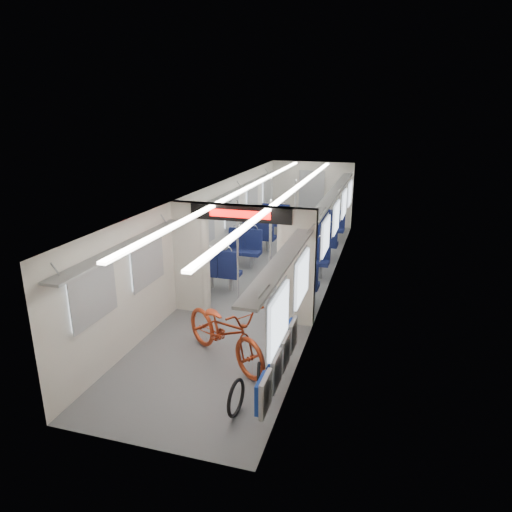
% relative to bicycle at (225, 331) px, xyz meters
% --- Properties ---
extents(carriage, '(12.00, 12.02, 2.31)m').
position_rel_bicycle_xyz_m(carriage, '(-0.26, 3.49, 0.95)').
color(carriage, '#515456').
rests_on(carriage, ground).
extents(bicycle, '(2.13, 1.78, 1.10)m').
position_rel_bicycle_xyz_m(bicycle, '(0.00, 0.00, 0.00)').
color(bicycle, '#9F3417').
rests_on(bicycle, ground).
extents(flip_bench, '(0.12, 2.09, 0.50)m').
position_rel_bicycle_xyz_m(flip_bench, '(1.09, -0.72, 0.03)').
color(flip_bench, gray).
rests_on(flip_bench, carriage).
extents(bike_hoop_a, '(0.10, 0.54, 0.54)m').
position_rel_bicycle_xyz_m(bike_hoop_a, '(0.64, -1.31, -0.30)').
color(bike_hoop_a, black).
rests_on(bike_hoop_a, ground).
extents(bike_hoop_b, '(0.16, 0.46, 0.46)m').
position_rel_bicycle_xyz_m(bike_hoop_b, '(0.78, -0.68, -0.34)').
color(bike_hoop_b, black).
rests_on(bike_hoop_b, ground).
extents(bike_hoop_c, '(0.09, 0.49, 0.49)m').
position_rel_bicycle_xyz_m(bike_hoop_c, '(0.85, 0.07, -0.33)').
color(bike_hoop_c, black).
rests_on(bike_hoop_c, ground).
extents(seat_bay_near_left, '(0.92, 2.14, 1.12)m').
position_rel_bicycle_xyz_m(seat_bay_near_left, '(-1.20, 3.85, 0.00)').
color(seat_bay_near_left, '#0D143B').
rests_on(seat_bay_near_left, ground).
extents(seat_bay_near_right, '(0.90, 2.02, 1.08)m').
position_rel_bicycle_xyz_m(seat_bay_near_right, '(0.67, 3.59, -0.01)').
color(seat_bay_near_right, '#0D143B').
rests_on(seat_bay_near_right, ground).
extents(seat_bay_far_left, '(0.94, 2.23, 1.15)m').
position_rel_bicycle_xyz_m(seat_bay_far_left, '(-1.20, 7.18, 0.02)').
color(seat_bay_far_left, '#0D143B').
rests_on(seat_bay_far_left, ground).
extents(seat_bay_far_right, '(0.92, 2.13, 1.12)m').
position_rel_bicycle_xyz_m(seat_bay_far_right, '(0.67, 6.94, 0.00)').
color(seat_bay_far_right, '#0D143B').
rests_on(seat_bay_far_right, ground).
extents(stanchion_near_left, '(0.04, 0.04, 2.30)m').
position_rel_bicycle_xyz_m(stanchion_near_left, '(-0.48, 2.13, 0.60)').
color(stanchion_near_left, silver).
rests_on(stanchion_near_left, ground).
extents(stanchion_near_right, '(0.05, 0.05, 2.30)m').
position_rel_bicycle_xyz_m(stanchion_near_right, '(0.11, 2.46, 0.60)').
color(stanchion_near_right, silver).
rests_on(stanchion_near_right, ground).
extents(stanchion_far_left, '(0.04, 0.04, 2.30)m').
position_rel_bicycle_xyz_m(stanchion_far_left, '(-0.66, 5.57, 0.60)').
color(stanchion_far_left, silver).
rests_on(stanchion_far_left, ground).
extents(stanchion_far_right, '(0.04, 0.04, 2.30)m').
position_rel_bicycle_xyz_m(stanchion_far_right, '(0.04, 5.35, 0.60)').
color(stanchion_far_right, silver).
rests_on(stanchion_far_right, ground).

